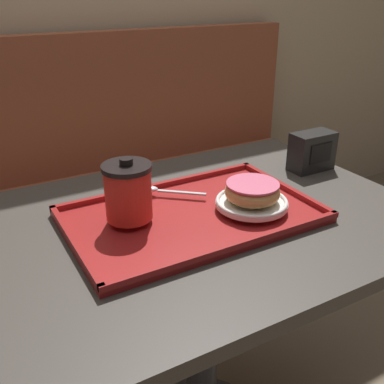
{
  "coord_description": "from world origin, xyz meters",
  "views": [
    {
      "loc": [
        -0.44,
        -0.74,
        1.17
      ],
      "look_at": [
        -0.03,
        -0.0,
        0.77
      ],
      "focal_mm": 42.0,
      "sensor_mm": 36.0,
      "label": 1
    }
  ],
  "objects_px": {
    "coffee_cup_front": "(128,191)",
    "donut_chocolate_glazed": "(252,191)",
    "napkin_dispenser": "(312,151)",
    "spoon": "(160,190)"
  },
  "relations": [
    {
      "from": "coffee_cup_front",
      "to": "spoon",
      "type": "bearing_deg",
      "value": 37.51
    },
    {
      "from": "coffee_cup_front",
      "to": "donut_chocolate_glazed",
      "type": "height_order",
      "value": "coffee_cup_front"
    },
    {
      "from": "coffee_cup_front",
      "to": "donut_chocolate_glazed",
      "type": "distance_m",
      "value": 0.26
    },
    {
      "from": "coffee_cup_front",
      "to": "donut_chocolate_glazed",
      "type": "bearing_deg",
      "value": -17.26
    },
    {
      "from": "donut_chocolate_glazed",
      "to": "napkin_dispenser",
      "type": "bearing_deg",
      "value": 24.55
    },
    {
      "from": "spoon",
      "to": "donut_chocolate_glazed",
      "type": "bearing_deg",
      "value": 171.75
    },
    {
      "from": "spoon",
      "to": "napkin_dispenser",
      "type": "xyz_separation_m",
      "value": [
        0.44,
        -0.02,
        0.02
      ]
    },
    {
      "from": "donut_chocolate_glazed",
      "to": "spoon",
      "type": "bearing_deg",
      "value": 131.84
    },
    {
      "from": "donut_chocolate_glazed",
      "to": "spoon",
      "type": "xyz_separation_m",
      "value": [
        -0.14,
        0.16,
        -0.03
      ]
    },
    {
      "from": "coffee_cup_front",
      "to": "napkin_dispenser",
      "type": "xyz_separation_m",
      "value": [
        0.54,
        0.06,
        -0.03
      ]
    }
  ]
}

